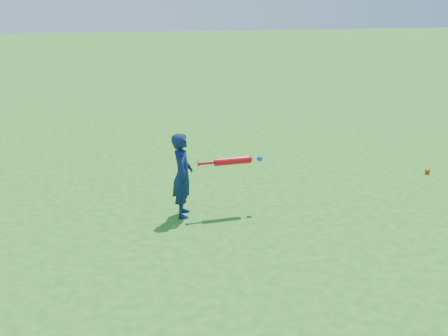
% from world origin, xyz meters
% --- Properties ---
extents(ground, '(80.00, 80.00, 0.00)m').
position_xyz_m(ground, '(0.00, 0.00, 0.00)').
color(ground, '#206919').
rests_on(ground, ground).
extents(child, '(0.30, 0.40, 1.00)m').
position_xyz_m(child, '(-0.24, -0.54, 0.50)').
color(child, '#0F1A49').
rests_on(child, ground).
extents(ground_ball_red, '(0.08, 0.08, 0.08)m').
position_xyz_m(ground_ball_red, '(3.51, 0.05, 0.04)').
color(ground_ball_red, red).
rests_on(ground_ball_red, ground).
extents(bat_swing, '(0.79, 0.10, 0.09)m').
position_xyz_m(bat_swing, '(0.38, -0.58, 0.64)').
color(bat_swing, red).
rests_on(bat_swing, ground).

